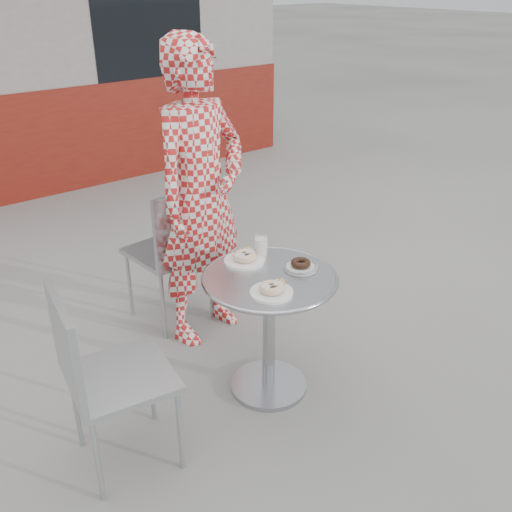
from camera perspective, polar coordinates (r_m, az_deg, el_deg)
ground at (r=3.08m, az=1.53°, el=-13.17°), size 60.00×60.00×0.00m
bistro_table at (r=2.81m, az=1.35°, el=-4.95°), size 0.66×0.66×0.67m
chair_far at (r=3.56m, az=-8.49°, el=-2.21°), size 0.46×0.46×0.89m
chair_left at (r=2.62m, az=-13.20°, el=-14.84°), size 0.48×0.47×0.87m
seated_person at (r=3.18m, az=-5.52°, el=5.93°), size 0.70×0.54×1.72m
plate_far at (r=2.85m, az=-1.14°, el=-0.17°), size 0.20×0.20×0.05m
plate_near at (r=2.57m, az=1.62°, el=-3.37°), size 0.20×0.20×0.05m
plate_checker at (r=2.80m, az=4.48°, el=-0.96°), size 0.17×0.17×0.04m
milk_cup at (r=2.90m, az=0.50°, el=1.01°), size 0.07×0.07×0.11m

